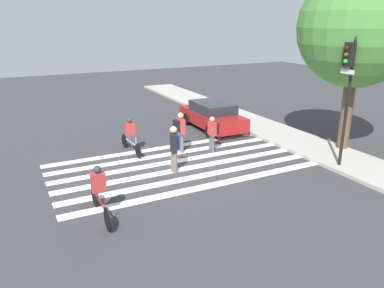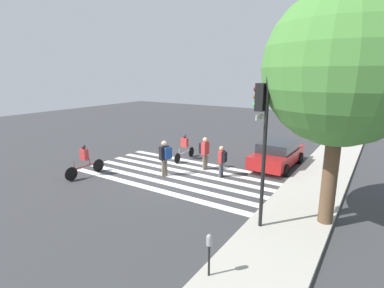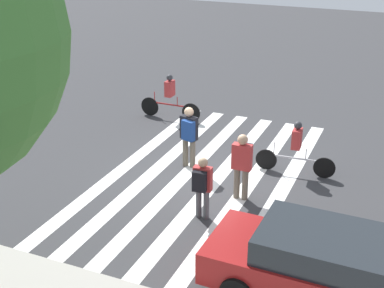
# 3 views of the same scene
# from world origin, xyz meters

# --- Properties ---
(ground_plane) EXTENTS (60.00, 60.00, 0.00)m
(ground_plane) POSITION_xyz_m (0.00, 0.00, 0.00)
(ground_plane) COLOR #38383A
(sidewalk_curb) EXTENTS (36.00, 2.50, 0.14)m
(sidewalk_curb) POSITION_xyz_m (0.00, 6.25, 0.07)
(sidewalk_curb) COLOR #ADA89E
(sidewalk_curb) RESTS_ON ground_plane
(crosswalk_stripes) EXTENTS (4.96, 10.00, 0.01)m
(crosswalk_stripes) POSITION_xyz_m (0.00, 0.00, 0.00)
(crosswalk_stripes) COLOR white
(crosswalk_stripes) RESTS_ON ground_plane
(traffic_light) EXTENTS (0.60, 0.50, 4.98)m
(traffic_light) POSITION_xyz_m (3.09, 5.36, 3.48)
(traffic_light) COLOR black
(traffic_light) RESTS_ON ground_plane
(street_tree) EXTENTS (4.81, 4.81, 7.64)m
(street_tree) POSITION_xyz_m (1.63, 7.25, 5.21)
(street_tree) COLOR brown
(street_tree) RESTS_ON ground_plane
(pedestrian_child_with_backpack) EXTENTS (0.45, 0.38, 1.58)m
(pedestrian_child_with_backpack) POSITION_xyz_m (-0.85, 2.02, 0.93)
(pedestrian_child_with_backpack) COLOR #4C4C51
(pedestrian_child_with_backpack) RESTS_ON ground_plane
(pedestrian_adult_blue_shirt) EXTENTS (0.55, 0.52, 1.82)m
(pedestrian_adult_blue_shirt) POSITION_xyz_m (0.57, -0.44, 1.06)
(pedestrian_adult_blue_shirt) COLOR #6B6051
(pedestrian_adult_blue_shirt) RESTS_ON ground_plane
(pedestrian_adult_yellow_jacket) EXTENTS (0.49, 0.42, 1.78)m
(pedestrian_adult_yellow_jacket) POSITION_xyz_m (-1.40, 0.69, 1.04)
(pedestrian_adult_yellow_jacket) COLOR #6B6051
(pedestrian_adult_yellow_jacket) RESTS_ON ground_plane
(cyclist_near_curb) EXTENTS (2.24, 0.41, 1.57)m
(cyclist_near_curb) POSITION_xyz_m (-2.33, -1.24, 0.86)
(cyclist_near_curb) COLOR black
(cyclist_near_curb) RESTS_ON ground_plane
(cyclist_far_lane) EXTENTS (2.31, 0.40, 1.63)m
(cyclist_far_lane) POSITION_xyz_m (2.77, -3.82, 0.87)
(cyclist_far_lane) COLOR black
(cyclist_far_lane) RESTS_ON ground_plane
(car_parked_far_curb) EXTENTS (4.43, 2.06, 1.43)m
(car_parked_far_curb) POSITION_xyz_m (-4.02, 3.82, 0.74)
(car_parked_far_curb) COLOR maroon
(car_parked_far_curb) RESTS_ON ground_plane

